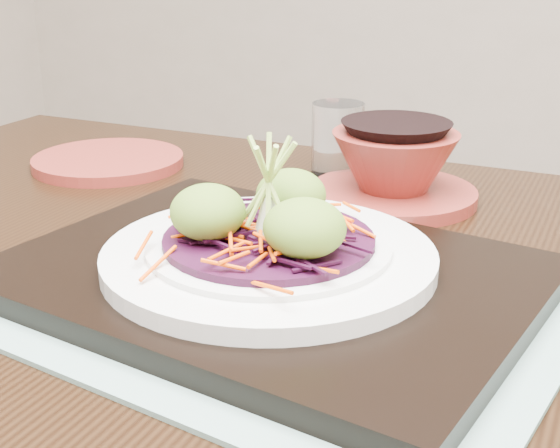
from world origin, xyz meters
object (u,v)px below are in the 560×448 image
at_px(dining_table, 295,397).
at_px(serving_tray, 269,276).
at_px(terracotta_side_plate, 108,161).
at_px(terracotta_bowl_set, 394,170).
at_px(water_glass, 338,140).
at_px(white_plate, 269,255).

height_order(dining_table, serving_tray, serving_tray).
relative_size(terracotta_side_plate, terracotta_bowl_set, 0.94).
height_order(dining_table, water_glass, water_glass).
relative_size(water_glass, terracotta_bowl_set, 0.44).
distance_m(serving_tray, white_plate, 0.02).
xyz_separation_m(water_glass, terracotta_bowl_set, (0.09, -0.06, -0.01)).
distance_m(white_plate, water_glass, 0.32).
xyz_separation_m(white_plate, terracotta_side_plate, (-0.33, 0.23, -0.02)).
xyz_separation_m(dining_table, serving_tray, (-0.02, -0.02, 0.11)).
xyz_separation_m(white_plate, water_glass, (-0.07, 0.32, 0.01)).
bearing_deg(water_glass, terracotta_side_plate, -162.94).
height_order(terracotta_side_plate, terracotta_bowl_set, terracotta_bowl_set).
xyz_separation_m(dining_table, terracotta_side_plate, (-0.35, 0.22, 0.11)).
relative_size(dining_table, terracotta_bowl_set, 6.47).
distance_m(dining_table, terracotta_side_plate, 0.42).
bearing_deg(water_glass, dining_table, -74.59).
bearing_deg(terracotta_bowl_set, serving_tray, -94.34).
bearing_deg(white_plate, terracotta_bowl_set, 85.66).
relative_size(serving_tray, white_plate, 1.54).
bearing_deg(dining_table, water_glass, 104.93).
relative_size(dining_table, white_plate, 4.81).
height_order(white_plate, terracotta_bowl_set, terracotta_bowl_set).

